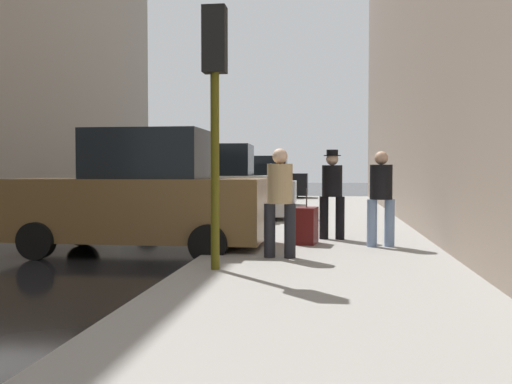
# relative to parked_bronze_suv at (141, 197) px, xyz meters

# --- Properties ---
(ground_plane) EXTENTS (120.00, 120.00, 0.00)m
(ground_plane) POSITION_rel_parked_bronze_suv_xyz_m (-2.65, 0.62, -1.03)
(ground_plane) COLOR black
(sidewalk) EXTENTS (4.00, 40.00, 0.15)m
(sidewalk) POSITION_rel_parked_bronze_suv_xyz_m (3.35, 0.62, -0.96)
(sidewalk) COLOR gray
(sidewalk) RESTS_ON ground_plane
(parked_bronze_suv) EXTENTS (4.60, 2.06, 2.25)m
(parked_bronze_suv) POSITION_rel_parked_bronze_suv_xyz_m (0.00, 0.00, 0.00)
(parked_bronze_suv) COLOR brown
(parked_bronze_suv) RESTS_ON ground_plane
(parked_white_van) EXTENTS (4.66, 2.18, 2.25)m
(parked_white_van) POSITION_rel_parked_bronze_suv_xyz_m (-0.00, 5.91, 0.00)
(parked_white_van) COLOR silver
(parked_white_van) RESTS_ON ground_plane
(parked_silver_sedan) EXTENTS (4.23, 2.12, 1.79)m
(parked_silver_sedan) POSITION_rel_parked_bronze_suv_xyz_m (0.00, 12.33, -0.18)
(parked_silver_sedan) COLOR #B7BABF
(parked_silver_sedan) RESTS_ON ground_plane
(parked_black_suv) EXTENTS (4.63, 2.12, 2.25)m
(parked_black_suv) POSITION_rel_parked_bronze_suv_xyz_m (-0.00, 18.75, 0.00)
(parked_black_suv) COLOR black
(parked_black_suv) RESTS_ON ground_plane
(fire_hydrant) EXTENTS (0.42, 0.22, 0.70)m
(fire_hydrant) POSITION_rel_parked_bronze_suv_xyz_m (1.80, 6.53, -0.54)
(fire_hydrant) COLOR red
(fire_hydrant) RESTS_ON sidewalk
(traffic_light) EXTENTS (0.32, 0.32, 3.60)m
(traffic_light) POSITION_rel_parked_bronze_suv_xyz_m (1.85, -2.30, 1.73)
(traffic_light) COLOR #514C0F
(traffic_light) RESTS_ON sidewalk
(pedestrian_with_fedora) EXTENTS (0.52, 0.45, 1.78)m
(pedestrian_with_fedora) POSITION_rel_parked_bronze_suv_xyz_m (3.46, 1.38, 0.10)
(pedestrian_with_fedora) COLOR black
(pedestrian_with_fedora) RESTS_ON sidewalk
(pedestrian_in_tan_coat) EXTENTS (0.51, 0.41, 1.71)m
(pedestrian_in_tan_coat) POSITION_rel_parked_bronze_suv_xyz_m (2.64, -1.14, 0.07)
(pedestrian_in_tan_coat) COLOR black
(pedestrian_in_tan_coat) RESTS_ON sidewalk
(pedestrian_in_jeans) EXTENTS (0.52, 0.47, 1.71)m
(pedestrian_in_jeans) POSITION_rel_parked_bronze_suv_xyz_m (4.32, 0.39, 0.07)
(pedestrian_in_jeans) COLOR #728CB2
(pedestrian_in_jeans) RESTS_ON sidewalk
(rolling_suitcase) EXTENTS (0.44, 0.61, 1.04)m
(rolling_suitcase) POSITION_rel_parked_bronze_suv_xyz_m (2.99, 0.61, -0.54)
(rolling_suitcase) COLOR #591414
(rolling_suitcase) RESTS_ON sidewalk
(duffel_bag) EXTENTS (0.32, 0.44, 0.28)m
(duffel_bag) POSITION_rel_parked_bronze_suv_xyz_m (2.84, 5.70, -0.74)
(duffel_bag) COLOR black
(duffel_bag) RESTS_ON sidewalk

